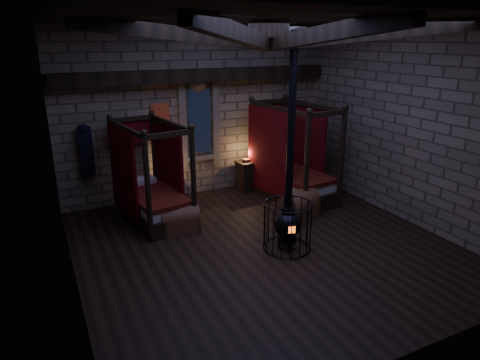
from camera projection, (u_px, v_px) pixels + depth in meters
name	position (u px, v px, depth m)	size (l,w,h in m)	color
room	(266.00, 49.00, 7.37)	(7.02, 7.02, 4.29)	black
bed_left	(152.00, 196.00, 9.60)	(1.39, 2.24, 2.20)	black
bed_right	(291.00, 175.00, 10.90)	(1.47, 2.41, 2.38)	black
trunk_left	(179.00, 220.00, 9.03)	(0.86, 0.60, 0.59)	brown
trunk_right	(299.00, 206.00, 9.68)	(1.05, 0.86, 0.67)	brown
nightstand_left	(171.00, 190.00, 10.56)	(0.46, 0.45, 0.80)	black
nightstand_right	(247.00, 176.00, 11.43)	(0.54, 0.52, 0.87)	black
stove	(288.00, 221.00, 8.18)	(0.93, 0.93, 4.05)	black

